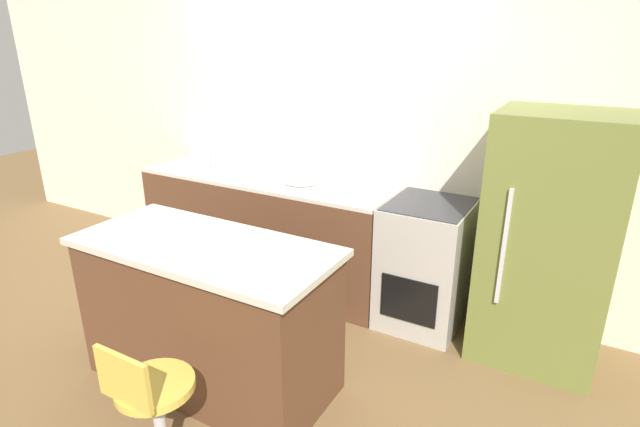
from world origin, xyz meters
TOP-DOWN VIEW (x-y plane):
  - ground_plane at (0.00, 0.00)m, footprint 14.00×14.00m
  - wall_back at (0.00, 0.68)m, footprint 8.00×0.06m
  - back_counter at (-0.33, 0.33)m, footprint 2.20×0.63m
  - kitchen_island at (0.16, -0.95)m, footprint 1.55×0.71m
  - oven_range at (1.06, 0.33)m, footprint 0.56×0.64m
  - refrigerator at (1.83, 0.32)m, footprint 0.75×0.67m
  - stool_chair at (0.42, -1.64)m, footprint 0.36×0.36m
  - kettle at (-0.82, 0.35)m, footprint 0.16×0.16m
  - mixing_bowl at (0.01, 0.35)m, footprint 0.29×0.29m

SIDE VIEW (x-z plane):
  - ground_plane at x=0.00m, z-range 0.00..0.00m
  - stool_chair at x=0.42m, z-range -0.01..0.77m
  - back_counter at x=-0.33m, z-range 0.00..0.92m
  - kitchen_island at x=0.16m, z-range 0.00..0.92m
  - oven_range at x=1.06m, z-range 0.00..0.92m
  - refrigerator at x=1.83m, z-range 0.00..1.61m
  - mixing_bowl at x=0.01m, z-range 0.92..1.02m
  - kettle at x=-0.82m, z-range 0.90..1.12m
  - wall_back at x=0.00m, z-range 0.00..2.60m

